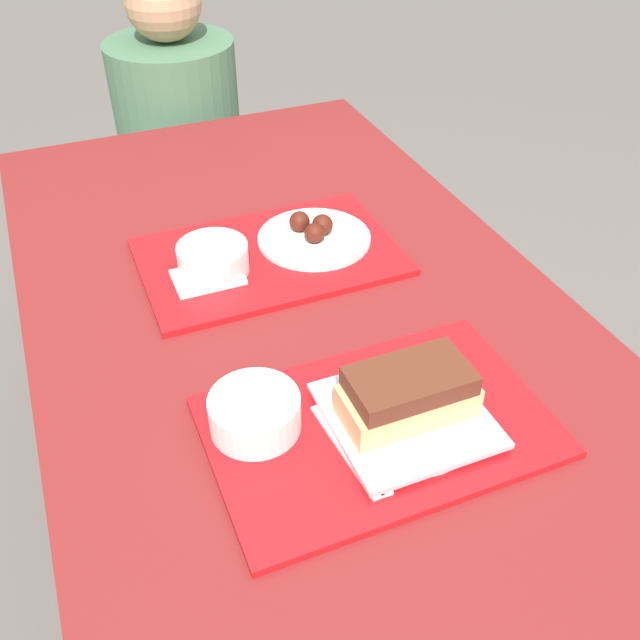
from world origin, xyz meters
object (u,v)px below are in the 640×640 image
Objects in this scene: wings_plate_far at (314,234)px; person_seated_across at (177,114)px; tray_far at (268,257)px; brisket_sandwich_plate at (407,402)px; bowl_coleslaw_near at (255,411)px; bowl_coleslaw_far at (213,257)px; tray_near at (378,426)px.

person_seated_across is at bearing 94.12° from wings_plate_far.
brisket_sandwich_plate is at bearing -85.16° from tray_far.
tray_far is 0.86m from person_seated_across.
tray_far is 3.73× the size of bowl_coleslaw_near.
brisket_sandwich_plate reaches higher than bowl_coleslaw_near.
brisket_sandwich_plate reaches higher than bowl_coleslaw_far.
bowl_coleslaw_far is (-0.10, 0.43, 0.03)m from tray_near.
brisket_sandwich_plate is at bearing -89.78° from person_seated_across.
tray_near and tray_far have the same top height.
bowl_coleslaw_near is 0.37m from bowl_coleslaw_far.
bowl_coleslaw_far is at bearing 107.73° from brisket_sandwich_plate.
wings_plate_far is at bearing 8.11° from tray_far.
tray_near is at bearing -20.40° from bowl_coleslaw_near.
person_seated_across is (-0.06, 0.84, -0.09)m from wings_plate_far.
wings_plate_far is at bearing 78.74° from tray_near.
bowl_coleslaw_near is 0.47m from wings_plate_far.
person_seated_across is at bearing 81.18° from bowl_coleslaw_far.
tray_near is at bearing 163.93° from brisket_sandwich_plate.
bowl_coleslaw_far is at bearing 82.58° from bowl_coleslaw_near.
tray_near is at bearing -89.59° from tray_far.
bowl_coleslaw_far is 0.59× the size of wings_plate_far.
bowl_coleslaw_near reaches higher than tray_near.
tray_far is 2.18× the size of wings_plate_far.
brisket_sandwich_plate reaches higher than tray_far.
bowl_coleslaw_near is at bearing -111.29° from tray_far.
person_seated_across reaches higher than brisket_sandwich_plate.
tray_far is 0.11m from bowl_coleslaw_far.
brisket_sandwich_plate is at bearing -19.61° from bowl_coleslaw_near.
tray_near is 2.18× the size of wings_plate_far.
bowl_coleslaw_near is 0.60× the size of brisket_sandwich_plate.
bowl_coleslaw_near is 0.59× the size of wings_plate_far.
bowl_coleslaw_near is 0.20m from brisket_sandwich_plate.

